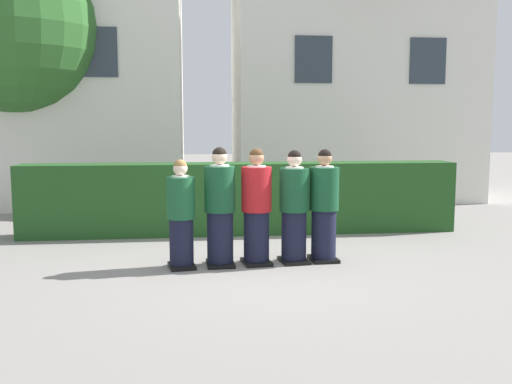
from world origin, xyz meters
name	(u,v)px	position (x,y,z in m)	size (l,w,h in m)	color
ground_plane	(256,264)	(0.00, 0.00, 0.00)	(60.00, 60.00, 0.00)	gray
student_front_row_0	(181,217)	(-1.07, -0.11, 0.73)	(0.42, 0.49, 1.53)	black
student_front_row_1	(220,210)	(-0.52, -0.04, 0.81)	(0.44, 0.50, 1.70)	black
student_in_red_blazer	(256,209)	(0.01, 0.00, 0.80)	(0.45, 0.55, 1.68)	black
student_front_row_3	(294,209)	(0.56, 0.02, 0.78)	(0.44, 0.52, 1.65)	black
student_front_row_4	(324,208)	(1.02, 0.07, 0.79)	(0.43, 0.49, 1.65)	black
hedge	(242,198)	(0.00, 2.36, 0.65)	(7.96, 0.70, 1.30)	#214C1E
school_building_main	(51,46)	(-4.47, 7.39, 4.00)	(7.04, 4.58, 7.81)	silver
school_building_annex	(353,53)	(3.41, 7.07, 3.88)	(6.65, 3.36, 7.58)	silver
oak_tree_left	(17,31)	(-4.78, 5.59, 4.09)	(3.75, 3.75, 5.97)	brown
oak_tree_right	(411,84)	(5.08, 7.19, 3.09)	(2.83, 2.83, 4.52)	brown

